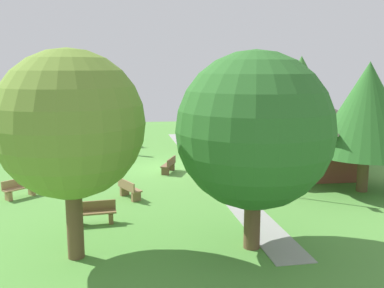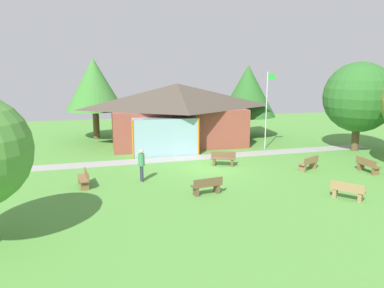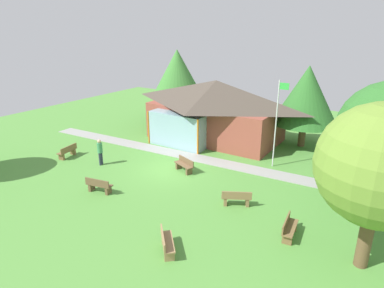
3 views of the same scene
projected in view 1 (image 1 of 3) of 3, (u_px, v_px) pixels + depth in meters
name	position (u px, v px, depth m)	size (l,w,h in m)	color
ground_plane	(163.00, 169.00, 24.91)	(44.00, 44.00, 0.00)	#54933D
pavilion	(277.00, 123.00, 26.07)	(10.81, 7.06, 4.66)	brown
footpath	(207.00, 167.00, 25.23)	(25.63, 1.30, 0.03)	#999993
flagpole	(258.00, 127.00, 19.69)	(0.64, 0.08, 5.57)	silver
bench_rear_near_path	(169.00, 165.00, 23.98)	(1.56, 0.95, 0.84)	brown
bench_front_right	(20.00, 189.00, 19.38)	(1.34, 1.40, 0.84)	#9E7A51
bench_mid_left	(128.00, 142.00, 31.61)	(0.68, 1.55, 0.84)	brown
bench_lawn_far_right	(96.00, 213.00, 16.12)	(0.60, 1.54, 0.84)	brown
bench_mid_right	(129.00, 190.00, 19.25)	(1.53, 1.10, 0.84)	olive
bench_front_center	(84.00, 159.00, 25.65)	(1.56, 0.71, 0.84)	brown
visitor_strolling_lawn	(132.00, 140.00, 28.67)	(0.34, 0.34, 1.74)	#2D3347
tree_far_east	(70.00, 125.00, 12.62)	(4.37, 4.37, 6.30)	brown
tree_behind_pavilion_right	(367.00, 109.00, 19.77)	(4.71, 4.71, 6.01)	brown
tree_lawn_corner	(50.00, 99.00, 33.37)	(3.83, 3.83, 5.28)	brown
tree_behind_pavilion_left	(301.00, 85.00, 32.13)	(4.63, 4.63, 6.57)	brown
tree_east_hedge	(254.00, 131.00, 13.39)	(4.90, 4.90, 6.28)	brown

